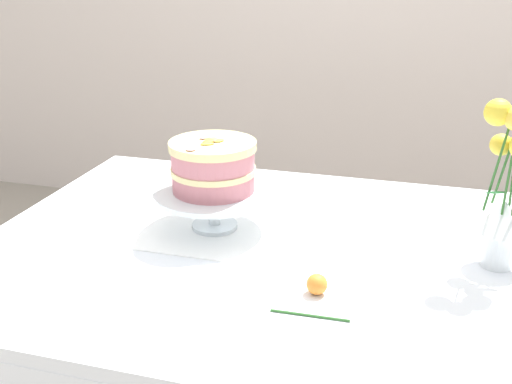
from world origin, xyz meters
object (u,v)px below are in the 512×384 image
layer_cake (213,166)px  fallen_rose (317,286)px  cake_stand (214,197)px  dining_table (283,289)px  flower_vase (506,194)px

layer_cake → fallen_rose: 0.40m
layer_cake → cake_stand: bearing=53.9°
fallen_rose → cake_stand: bearing=141.2°
cake_stand → layer_cake: 0.08m
dining_table → flower_vase: flower_vase is taller
flower_vase → dining_table: bearing=-172.2°
cake_stand → flower_vase: 0.64m
cake_stand → flower_vase: bearing=-1.5°
dining_table → fallen_rose: size_ratio=9.53×
dining_table → cake_stand: bearing=157.5°
dining_table → fallen_rose: fallen_rose is taller
cake_stand → flower_vase: (0.64, -0.02, 0.08)m
layer_cake → flower_vase: flower_vase is taller
layer_cake → flower_vase: (0.64, -0.02, 0.00)m
layer_cake → flower_vase: bearing=-1.5°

